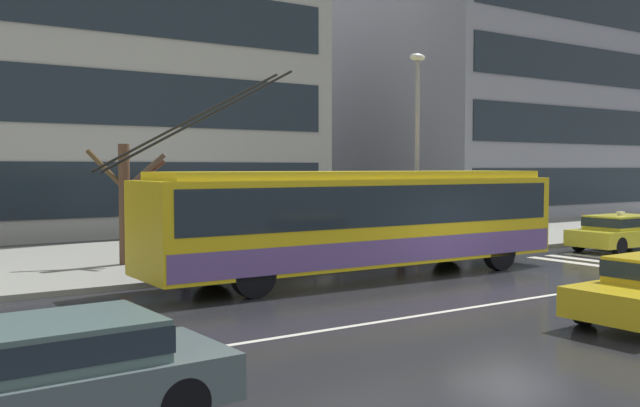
% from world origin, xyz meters
% --- Properties ---
extents(ground_plane, '(160.00, 160.00, 0.00)m').
position_xyz_m(ground_plane, '(0.00, 0.00, 0.00)').
color(ground_plane, '#24252A').
extents(sidewalk_slab, '(80.00, 10.00, 0.14)m').
position_xyz_m(sidewalk_slab, '(0.00, 9.97, 0.07)').
color(sidewalk_slab, gray).
rests_on(sidewalk_slab, ground_plane).
extents(crosswalk_stripe_edge_near, '(0.44, 4.40, 0.01)m').
position_xyz_m(crosswalk_stripe_edge_near, '(5.27, 1.48, 0.00)').
color(crosswalk_stripe_edge_near, beige).
rests_on(crosswalk_stripe_edge_near, ground_plane).
extents(crosswalk_stripe_inner_a, '(0.44, 4.40, 0.01)m').
position_xyz_m(crosswalk_stripe_inner_a, '(6.17, 1.48, 0.00)').
color(crosswalk_stripe_inner_a, beige).
rests_on(crosswalk_stripe_inner_a, ground_plane).
extents(crosswalk_stripe_center, '(0.44, 4.40, 0.01)m').
position_xyz_m(crosswalk_stripe_center, '(7.07, 1.48, 0.00)').
color(crosswalk_stripe_center, beige).
rests_on(crosswalk_stripe_center, ground_plane).
extents(crosswalk_stripe_inner_b, '(0.44, 4.40, 0.01)m').
position_xyz_m(crosswalk_stripe_inner_b, '(7.97, 1.48, 0.00)').
color(crosswalk_stripe_inner_b, beige).
rests_on(crosswalk_stripe_inner_b, ground_plane).
extents(lane_centre_line, '(72.00, 0.14, 0.01)m').
position_xyz_m(lane_centre_line, '(0.00, -1.20, 0.00)').
color(lane_centre_line, silver).
rests_on(lane_centre_line, ground_plane).
extents(trolleybus, '(13.11, 2.63, 5.28)m').
position_xyz_m(trolleybus, '(-1.91, 3.37, 1.57)').
color(trolleybus, yellow).
rests_on(trolleybus, ground_plane).
extents(taxi_ahead_of_bus, '(4.30, 1.78, 1.39)m').
position_xyz_m(taxi_ahead_of_bus, '(9.37, 3.06, 0.70)').
color(taxi_ahead_of_bus, yellow).
rests_on(taxi_ahead_of_bus, ground_plane).
extents(private_car_oncoming, '(4.51, 1.86, 1.26)m').
position_xyz_m(private_car_oncoming, '(-11.80, -3.64, 0.70)').
color(private_car_oncoming, '#516165').
rests_on(private_car_oncoming, ground_plane).
extents(bus_shelter, '(3.53, 1.70, 2.67)m').
position_xyz_m(bus_shelter, '(-2.39, 6.85, 2.13)').
color(bus_shelter, gray).
rests_on(bus_shelter, sidewalk_slab).
extents(pedestrian_at_shelter, '(1.09, 1.09, 1.93)m').
position_xyz_m(pedestrian_at_shelter, '(2.70, 7.29, 1.68)').
color(pedestrian_at_shelter, '#2B201F').
rests_on(pedestrian_at_shelter, sidewalk_slab).
extents(pedestrian_approaching_curb, '(1.44, 1.44, 2.05)m').
position_xyz_m(pedestrian_approaching_curb, '(-3.62, 6.11, 1.81)').
color(pedestrian_approaching_curb, black).
rests_on(pedestrian_approaching_curb, sidewalk_slab).
extents(pedestrian_walking_past, '(1.12, 1.12, 2.00)m').
position_xyz_m(pedestrian_walking_past, '(-5.48, 6.68, 1.73)').
color(pedestrian_walking_past, '#2C2C51').
rests_on(pedestrian_walking_past, sidewalk_slab).
extents(street_lamp, '(0.60, 0.32, 6.47)m').
position_xyz_m(street_lamp, '(2.13, 5.76, 3.98)').
color(street_lamp, gray).
rests_on(street_lamp, sidewalk_slab).
extents(street_tree_bare, '(2.15, 1.26, 3.47)m').
position_xyz_m(street_tree_bare, '(-6.62, 8.44, 2.07)').
color(street_tree_bare, brown).
rests_on(street_tree_bare, sidewalk_slab).
extents(office_tower_corner_right, '(18.40, 14.60, 17.56)m').
position_xyz_m(office_tower_corner_right, '(21.21, 20.58, 8.79)').
color(office_tower_corner_right, '#8F909F').
rests_on(office_tower_corner_right, ground_plane).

